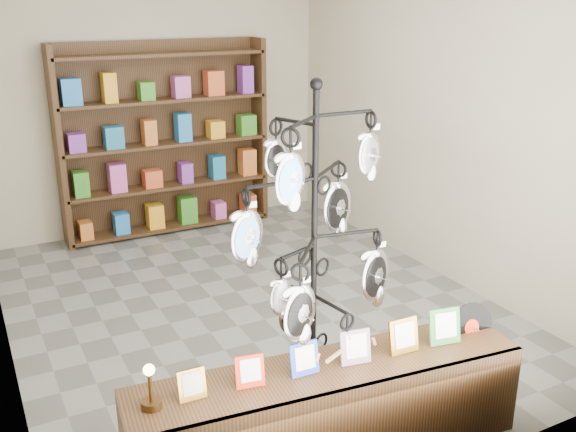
% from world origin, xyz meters
% --- Properties ---
extents(ground, '(5.00, 5.00, 0.00)m').
position_xyz_m(ground, '(0.00, 0.00, 0.00)').
color(ground, slate).
rests_on(ground, ground).
extents(room_envelope, '(5.00, 5.00, 5.00)m').
position_xyz_m(room_envelope, '(0.00, 0.00, 1.85)').
color(room_envelope, '#B7AE93').
rests_on(room_envelope, ground).
extents(display_tree, '(1.19, 1.19, 2.23)m').
position_xyz_m(display_tree, '(-0.33, -1.72, 1.29)').
color(display_tree, black).
rests_on(display_tree, ground).
extents(front_shelf, '(2.44, 0.74, 0.85)m').
position_xyz_m(front_shelf, '(-0.40, -2.03, 0.30)').
color(front_shelf, black).
rests_on(front_shelf, ground).
extents(back_shelving, '(2.42, 0.36, 2.20)m').
position_xyz_m(back_shelving, '(0.00, 2.30, 1.03)').
color(back_shelving, black).
rests_on(back_shelving, ground).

